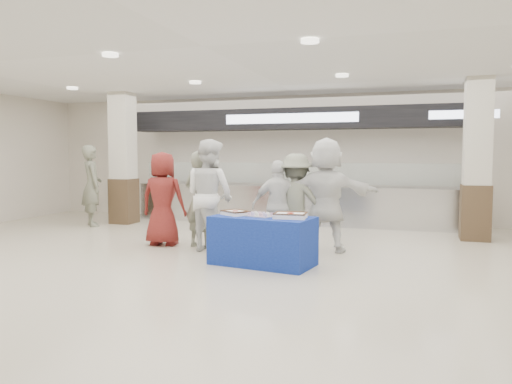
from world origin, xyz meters
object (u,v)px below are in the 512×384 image
(civilian_maroon, at_px, (163,199))
(civilian_white, at_px, (326,195))
(sheet_cake_left, at_px, (235,212))
(chef_tall, at_px, (210,195))
(sheet_cake_right, at_px, (290,215))
(soldier_bg, at_px, (92,186))
(cupcake_tray, at_px, (260,214))
(soldier_b, at_px, (296,202))
(chef_short, at_px, (279,206))
(soldier_a, at_px, (200,199))
(display_table, at_px, (263,241))

(civilian_maroon, height_order, civilian_white, civilian_white)
(sheet_cake_left, bearing_deg, chef_tall, 135.18)
(civilian_maroon, xyz_separation_m, chef_tall, (1.04, -0.22, 0.11))
(sheet_cake_right, xyz_separation_m, soldier_bg, (-5.53, 2.84, 0.16))
(cupcake_tray, xyz_separation_m, soldier_bg, (-5.04, 2.78, 0.18))
(chef_tall, distance_m, civilian_white, 2.04)
(cupcake_tray, xyz_separation_m, soldier_b, (0.26, 1.28, 0.08))
(cupcake_tray, height_order, chef_short, chef_short)
(soldier_bg, bearing_deg, cupcake_tray, -166.03)
(soldier_a, bearing_deg, cupcake_tray, 154.80)
(display_table, distance_m, soldier_b, 1.38)
(cupcake_tray, distance_m, civilian_white, 1.56)
(display_table, xyz_separation_m, cupcake_tray, (-0.03, -0.01, 0.41))
(display_table, distance_m, chef_tall, 1.59)
(sheet_cake_right, relative_size, soldier_a, 0.28)
(civilian_maroon, bearing_deg, chef_tall, 163.54)
(display_table, xyz_separation_m, soldier_bg, (-5.08, 2.77, 0.58))
(cupcake_tray, bearing_deg, sheet_cake_right, -6.47)
(sheet_cake_right, distance_m, chef_tall, 1.90)
(cupcake_tray, xyz_separation_m, civilian_white, (0.78, 1.33, 0.21))
(civilian_maroon, bearing_deg, display_table, 151.09)
(sheet_cake_left, xyz_separation_m, soldier_b, (0.69, 1.21, 0.07))
(sheet_cake_left, xyz_separation_m, chef_short, (0.42, 1.06, 0.01))
(soldier_b, bearing_deg, display_table, 78.15)
(sheet_cake_right, relative_size, soldier_b, 0.29)
(soldier_a, height_order, chef_short, soldier_a)
(soldier_b, height_order, civilian_white, civilian_white)
(chef_tall, distance_m, soldier_bg, 4.33)
(display_table, xyz_separation_m, civilian_white, (0.75, 1.32, 0.62))
(display_table, height_order, sheet_cake_left, sheet_cake_left)
(soldier_a, xyz_separation_m, civilian_white, (2.26, 0.27, 0.11))
(display_table, distance_m, chef_short, 1.20)
(soldier_a, xyz_separation_m, chef_tall, (0.30, -0.25, 0.10))
(cupcake_tray, height_order, chef_tall, chef_tall)
(civilian_maroon, xyz_separation_m, soldier_b, (2.49, 0.24, -0.02))
(sheet_cake_right, distance_m, civilian_maroon, 2.93)
(civilian_maroon, bearing_deg, sheet_cake_left, 147.15)
(sheet_cake_left, xyz_separation_m, civilian_white, (1.21, 1.27, 0.20))
(sheet_cake_left, distance_m, civilian_white, 1.76)
(soldier_a, bearing_deg, sheet_cake_right, 160.85)
(display_table, height_order, sheet_cake_right, sheet_cake_right)
(sheet_cake_left, distance_m, civilian_maroon, 2.04)
(soldier_bg, bearing_deg, soldier_a, -162.90)
(chef_short, relative_size, soldier_b, 0.93)
(soldier_a, height_order, chef_tall, chef_tall)
(chef_tall, xyz_separation_m, soldier_bg, (-3.85, 1.96, -0.02))
(chef_short, bearing_deg, sheet_cake_right, 96.57)
(sheet_cake_right, xyz_separation_m, soldier_b, (-0.23, 1.34, 0.06))
(chef_short, height_order, civilian_white, civilian_white)
(display_table, distance_m, sheet_cake_right, 0.63)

